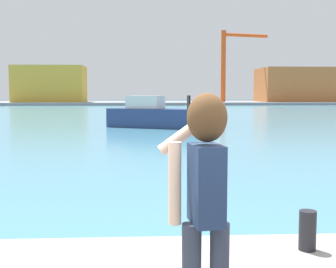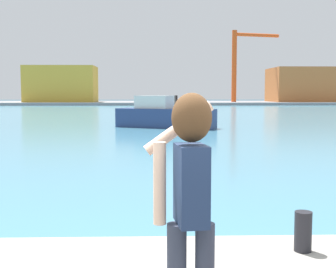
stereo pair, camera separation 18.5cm
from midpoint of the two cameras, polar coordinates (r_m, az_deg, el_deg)
The scene contains 9 objects.
ground_plane at distance 53.38m, azimuth -1.45°, elevation 2.65°, with size 220.00×220.00×0.00m, color #334751.
harbor_water at distance 55.38m, azimuth -1.46°, elevation 2.75°, with size 140.00×100.00×0.02m, color teal.
far_shore_dock at distance 95.35m, azimuth -1.55°, elevation 3.95°, with size 140.00×20.00×0.55m, color gray.
person_photographer at distance 3.18m, azimuth 4.40°, elevation -7.01°, with size 0.53×0.55×1.74m.
harbor_bollard at distance 5.29m, azimuth 17.70°, elevation -11.68°, with size 0.19×0.19×0.44m, color black.
boat_moored at distance 30.89m, azimuth -0.39°, elevation 2.33°, with size 6.96×4.76×2.20m.
warehouse_left at distance 94.79m, azimuth -13.30°, elevation 6.17°, with size 13.97×8.26×7.27m, color gold.
warehouse_right at distance 100.35m, azimuth 17.17°, elevation 5.97°, with size 14.95×11.62×7.09m, color #B26633.
port_crane at distance 94.62m, azimuth 9.14°, elevation 9.43°, with size 10.21×3.35×14.53m.
Camera 2 is at (-0.11, -3.33, 2.41)m, focal length 48.14 mm.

